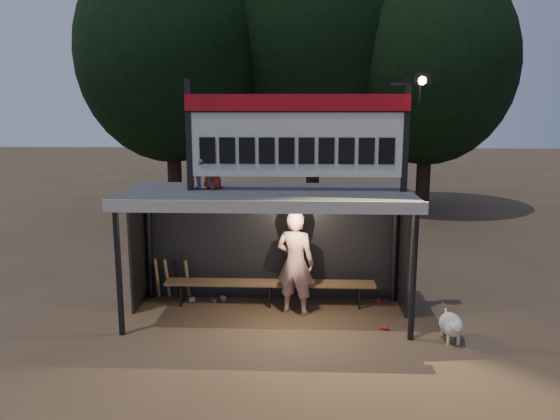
{
  "coord_description": "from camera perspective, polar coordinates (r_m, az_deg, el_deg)",
  "views": [
    {
      "loc": [
        0.6,
        -9.38,
        3.79
      ],
      "look_at": [
        0.2,
        0.4,
        1.9
      ],
      "focal_mm": 35.0,
      "sensor_mm": 36.0,
      "label": 1
    }
  ],
  "objects": [
    {
      "name": "dugout_shelter",
      "position": [
        9.83,
        -1.2,
        -0.47
      ],
      "size": [
        5.1,
        2.08,
        2.32
      ],
      "color": "#3D3D3F",
      "rests_on": "ground"
    },
    {
      "name": "child_a",
      "position": [
        9.72,
        -8.1,
        5.55
      ],
      "size": [
        0.59,
        0.48,
        1.15
      ],
      "primitive_type": "imported",
      "rotation": [
        0.0,
        0.0,
        3.07
      ],
      "color": "slate",
      "rests_on": "dugout_shelter"
    },
    {
      "name": "tree_mid",
      "position": [
        21.02,
        3.59,
        17.39
      ],
      "size": [
        7.22,
        7.22,
        10.36
      ],
      "color": "#2F2114",
      "rests_on": "ground"
    },
    {
      "name": "litter",
      "position": [
        10.58,
        -0.51,
        -9.83
      ],
      "size": [
        3.78,
        1.45,
        0.08
      ],
      "color": "#A7241C",
      "rests_on": "ground"
    },
    {
      "name": "bats",
      "position": [
        11.04,
        -11.19,
        -7.01
      ],
      "size": [
        0.67,
        0.35,
        0.84
      ],
      "color": "#9B7548",
      "rests_on": "ground"
    },
    {
      "name": "ground",
      "position": [
        10.13,
        -1.25,
        -11.04
      ],
      "size": [
        80.0,
        80.0,
        0.0
      ],
      "primitive_type": "plane",
      "color": "#4F3A27",
      "rests_on": "ground"
    },
    {
      "name": "dog",
      "position": [
        9.47,
        17.49,
        -11.37
      ],
      "size": [
        0.36,
        0.81,
        0.49
      ],
      "color": "white",
      "rests_on": "ground"
    },
    {
      "name": "tree_right",
      "position": [
        20.41,
        15.29,
        14.48
      ],
      "size": [
        6.08,
        6.08,
        8.72
      ],
      "color": "black",
      "rests_on": "ground"
    },
    {
      "name": "scoreboard_assembly",
      "position": [
        9.38,
        2.1,
        8.08
      ],
      "size": [
        4.1,
        0.27,
        1.99
      ],
      "color": "black",
      "rests_on": "dugout_shelter"
    },
    {
      "name": "bench",
      "position": [
        10.5,
        -1.07,
        -7.72
      ],
      "size": [
        4.0,
        0.35,
        0.48
      ],
      "color": "olive",
      "rests_on": "ground"
    },
    {
      "name": "child_b",
      "position": [
        9.73,
        -7.02,
        4.81
      ],
      "size": [
        0.52,
        0.46,
        0.89
      ],
      "primitive_type": "imported",
      "rotation": [
        0.0,
        0.0,
        2.64
      ],
      "color": "#A42419",
      "rests_on": "dugout_shelter"
    },
    {
      "name": "tree_left",
      "position": [
        19.99,
        -11.39,
        15.66
      ],
      "size": [
        6.46,
        6.46,
        9.27
      ],
      "color": "#312016",
      "rests_on": "ground"
    },
    {
      "name": "player",
      "position": [
        9.98,
        1.6,
        -5.51
      ],
      "size": [
        0.81,
        0.66,
        1.94
      ],
      "primitive_type": "imported",
      "rotation": [
        0.0,
        0.0,
        2.83
      ],
      "color": "white",
      "rests_on": "ground"
    }
  ]
}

